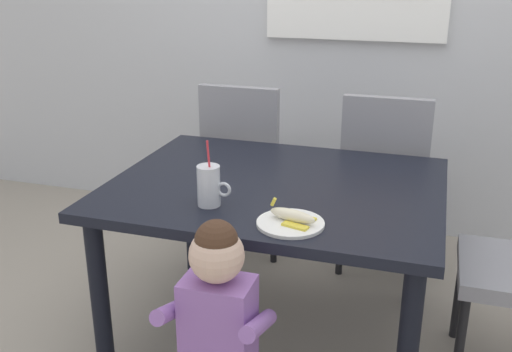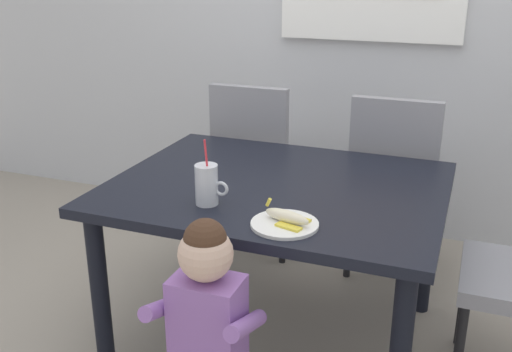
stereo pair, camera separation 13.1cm
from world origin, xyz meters
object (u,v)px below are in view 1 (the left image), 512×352
dining_table (276,204)px  dining_chair_right (385,174)px  peeled_banana (293,216)px  milk_cup (209,188)px  snack_plate (290,223)px  toddler_standing (217,313)px  dining_chair_left (246,159)px

dining_table → dining_chair_right: size_ratio=1.36×
dining_table → peeled_banana: size_ratio=7.45×
milk_cup → snack_plate: bearing=-13.8°
peeled_banana → dining_table: bearing=113.7°
milk_cup → peeled_banana: bearing=-12.5°
snack_plate → toddler_standing: bearing=-117.8°
dining_table → snack_plate: (0.15, -0.37, 0.10)m
snack_plate → peeled_banana: size_ratio=1.31×
toddler_standing → milk_cup: milk_cup is taller
toddler_standing → dining_chair_left: bearing=104.8°
dining_chair_left → snack_plate: size_ratio=4.17×
dining_chair_left → milk_cup: milk_cup is taller
snack_plate → peeled_banana: peeled_banana is taller
dining_table → dining_chair_left: size_ratio=1.36×
peeled_banana → dining_chair_right: bearing=79.3°
dining_table → peeled_banana: bearing=-66.3°
dining_table → milk_cup: milk_cup is taller
toddler_standing → snack_plate: bearing=62.2°
dining_chair_left → peeled_banana: 1.26m
dining_table → dining_chair_right: dining_chair_right is taller
dining_table → dining_chair_left: 0.85m
toddler_standing → snack_plate: toddler_standing is taller
dining_chair_right → snack_plate: 1.14m
toddler_standing → snack_plate: 0.39m
dining_chair_left → toddler_standing: (0.38, -1.42, -0.02)m
peeled_banana → dining_chair_left: bearing=115.7°
dining_table → toddler_standing: size_ratio=1.56×
dining_chair_left → snack_plate: (0.53, -1.12, 0.18)m
dining_chair_left → dining_chair_right: 0.74m
dining_chair_right → milk_cup: milk_cup is taller
toddler_standing → dining_table: bearing=89.8°
dining_table → dining_chair_right: 0.82m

